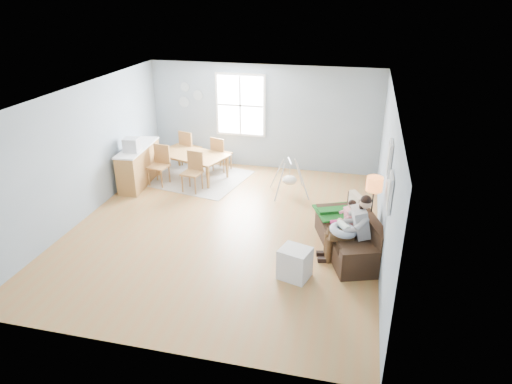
% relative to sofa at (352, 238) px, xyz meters
% --- Properties ---
extents(room, '(8.40, 9.40, 3.90)m').
position_rel_sofa_xyz_m(room, '(-2.50, 0.32, 2.15)').
color(room, '#AD743D').
extents(window, '(1.32, 0.08, 1.62)m').
position_rel_sofa_xyz_m(window, '(-3.10, 3.79, 1.38)').
color(window, white).
rests_on(window, room).
extents(pictures, '(0.05, 1.34, 0.74)m').
position_rel_sofa_xyz_m(pictures, '(0.46, -0.73, 1.58)').
color(pictures, white).
rests_on(pictures, room).
extents(wall_plates, '(0.67, 0.02, 0.66)m').
position_rel_sofa_xyz_m(wall_plates, '(-4.51, 3.79, 1.56)').
color(wall_plates, '#96A7B4').
rests_on(wall_plates, room).
extents(sofa, '(1.40, 2.06, 0.77)m').
position_rel_sofa_xyz_m(sofa, '(0.00, 0.00, 0.00)').
color(sofa, black).
rests_on(sofa, room).
extents(green_throw, '(1.09, 1.02, 0.04)m').
position_rel_sofa_xyz_m(green_throw, '(-0.28, 0.57, 0.22)').
color(green_throw, '#135513').
rests_on(green_throw, sofa).
extents(beige_pillow, '(0.30, 0.45, 0.44)m').
position_rel_sofa_xyz_m(beige_pillow, '(0.02, 0.53, 0.42)').
color(beige_pillow, '#B9A58D').
rests_on(beige_pillow, sofa).
extents(father, '(0.93, 0.54, 1.25)m').
position_rel_sofa_xyz_m(father, '(-0.02, -0.29, 0.39)').
color(father, '#97979A').
rests_on(father, sofa).
extents(nursing_pillow, '(0.61, 0.60, 0.20)m').
position_rel_sofa_xyz_m(nursing_pillow, '(-0.16, -0.34, 0.32)').
color(nursing_pillow, '#A5B8CF').
rests_on(nursing_pillow, father).
extents(infant, '(0.26, 0.35, 0.13)m').
position_rel_sofa_xyz_m(infant, '(-0.17, -0.31, 0.41)').
color(infant, white).
rests_on(infant, nursing_pillow).
extents(toddler, '(0.50, 0.37, 0.74)m').
position_rel_sofa_xyz_m(toddler, '(-0.13, 0.15, 0.37)').
color(toddler, silver).
rests_on(toddler, sofa).
extents(floor_lamp, '(0.29, 0.29, 1.43)m').
position_rel_sofa_xyz_m(floor_lamp, '(0.30, 0.15, 0.91)').
color(floor_lamp, black).
rests_on(floor_lamp, room).
extents(storage_cube, '(0.58, 0.55, 0.54)m').
position_rel_sofa_xyz_m(storage_cube, '(-0.89, -1.06, -0.00)').
color(storage_cube, white).
rests_on(storage_cube, room).
extents(rug, '(2.96, 2.47, 0.01)m').
position_rel_sofa_xyz_m(rug, '(-4.10, 2.67, -0.27)').
color(rug, '#9C978E').
rests_on(rug, room).
extents(dining_table, '(1.97, 1.48, 0.62)m').
position_rel_sofa_xyz_m(dining_table, '(-4.10, 2.67, 0.04)').
color(dining_table, olive).
rests_on(dining_table, rug).
extents(chair_sw, '(0.49, 0.49, 0.97)m').
position_rel_sofa_xyz_m(chair_sw, '(-4.70, 2.13, 0.28)').
color(chair_sw, brown).
rests_on(chair_sw, rug).
extents(chair_se, '(0.48, 0.48, 0.94)m').
position_rel_sofa_xyz_m(chair_se, '(-3.77, 1.95, 0.26)').
color(chair_se, brown).
rests_on(chair_se, rug).
extents(chair_nw, '(0.56, 0.56, 0.99)m').
position_rel_sofa_xyz_m(chair_nw, '(-4.45, 3.40, 0.29)').
color(chair_nw, brown).
rests_on(chair_nw, rug).
extents(chair_ne, '(0.53, 0.53, 0.94)m').
position_rel_sofa_xyz_m(chair_ne, '(-3.52, 3.22, 0.26)').
color(chair_ne, brown).
rests_on(chair_ne, rug).
extents(counter, '(0.62, 1.72, 0.95)m').
position_rel_sofa_xyz_m(counter, '(-5.20, 2.01, 0.21)').
color(counter, olive).
rests_on(counter, room).
extents(monitor, '(0.38, 0.36, 0.32)m').
position_rel_sofa_xyz_m(monitor, '(-5.17, 1.69, 0.83)').
color(monitor, '#B6B7BB').
rests_on(monitor, counter).
extents(baby_swing, '(1.03, 1.04, 0.83)m').
position_rel_sofa_xyz_m(baby_swing, '(-1.52, 2.21, 0.10)').
color(baby_swing, '#B6B7BB').
rests_on(baby_swing, room).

